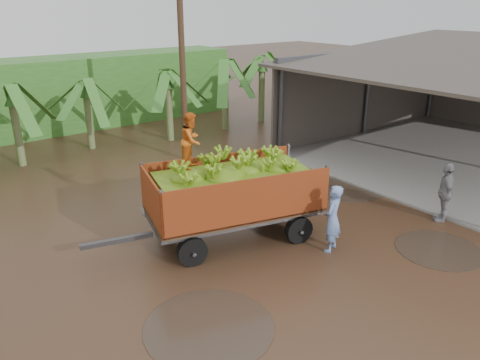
{
  "coord_description": "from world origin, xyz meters",
  "views": [
    {
      "loc": [
        -7.8,
        -8.43,
        6.21
      ],
      "look_at": [
        -0.15,
        1.44,
        1.43
      ],
      "focal_mm": 35.0,
      "sensor_mm": 36.0,
      "label": 1
    }
  ],
  "objects_px": {
    "man_blue": "(332,219)",
    "utility_pole": "(183,70)",
    "banana_trailer": "(233,192)",
    "man_grey": "(445,192)"
  },
  "relations": [
    {
      "from": "man_blue",
      "to": "utility_pole",
      "type": "height_order",
      "value": "utility_pole"
    },
    {
      "from": "banana_trailer",
      "to": "utility_pole",
      "type": "distance_m",
      "value": 7.61
    },
    {
      "from": "man_blue",
      "to": "banana_trailer",
      "type": "bearing_deg",
      "value": -76.54
    },
    {
      "from": "banana_trailer",
      "to": "man_blue",
      "type": "height_order",
      "value": "banana_trailer"
    },
    {
      "from": "banana_trailer",
      "to": "utility_pole",
      "type": "xyz_separation_m",
      "value": [
        2.63,
        6.76,
        2.31
      ]
    },
    {
      "from": "utility_pole",
      "to": "man_blue",
      "type": "bearing_deg",
      "value": -96.45
    },
    {
      "from": "man_blue",
      "to": "utility_pole",
      "type": "bearing_deg",
      "value": -119.91
    },
    {
      "from": "banana_trailer",
      "to": "man_blue",
      "type": "relative_size",
      "value": 3.52
    },
    {
      "from": "banana_trailer",
      "to": "utility_pole",
      "type": "bearing_deg",
      "value": 83.58
    },
    {
      "from": "man_blue",
      "to": "man_grey",
      "type": "height_order",
      "value": "man_blue"
    }
  ]
}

